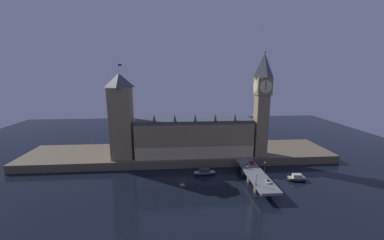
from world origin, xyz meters
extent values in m
plane|color=black|center=(0.00, 0.00, 0.00)|extent=(400.00, 400.00, 0.00)
cube|color=brown|center=(0.00, 39.00, 2.71)|extent=(220.00, 42.00, 5.42)
cube|color=#8E7A56|center=(9.49, 29.29, 16.96)|extent=(79.20, 17.58, 23.08)
cube|color=#D5B989|center=(9.49, 20.38, 9.58)|extent=(79.20, 0.20, 8.31)
cube|color=#42474C|center=(9.49, 29.29, 29.70)|extent=(79.20, 16.18, 2.40)
cone|color=#42474C|center=(-16.92, 21.82, 33.44)|extent=(2.40, 2.40, 5.08)
cone|color=#42474C|center=(-3.71, 21.82, 33.44)|extent=(2.40, 2.40, 5.08)
cone|color=#42474C|center=(9.49, 21.82, 33.44)|extent=(2.40, 2.40, 5.08)
cone|color=#42474C|center=(22.69, 21.82, 33.44)|extent=(2.40, 2.40, 5.08)
cone|color=#42474C|center=(35.89, 21.82, 33.44)|extent=(2.40, 2.40, 5.08)
cube|color=#8E7A56|center=(55.11, 25.62, 26.44)|extent=(8.24, 8.24, 42.04)
cube|color=#8E7A56|center=(55.11, 25.62, 53.24)|extent=(9.73, 9.73, 11.56)
cylinder|color=beige|center=(55.11, 20.63, 53.24)|extent=(8.19, 0.25, 8.19)
cylinder|color=beige|center=(55.11, 30.61, 53.24)|extent=(8.19, 0.25, 8.19)
cylinder|color=beige|center=(60.10, 25.62, 53.24)|extent=(0.25, 8.19, 8.19)
cylinder|color=beige|center=(50.12, 25.62, 53.24)|extent=(0.25, 8.19, 8.19)
cube|color=black|center=(55.11, 20.45, 53.85)|extent=(0.36, 0.10, 6.14)
pyramid|color=#42474C|center=(55.11, 25.62, 66.91)|extent=(9.73, 9.73, 15.79)
sphere|color=gold|center=(55.11, 25.62, 75.61)|extent=(1.60, 1.60, 1.60)
cube|color=#8E7A56|center=(-38.98, 28.46, 29.11)|extent=(13.92, 13.92, 47.38)
pyramid|color=#42474C|center=(-38.98, 28.46, 57.26)|extent=(14.20, 14.20, 8.93)
cylinder|color=#99999E|center=(-38.98, 28.46, 64.73)|extent=(0.24, 0.24, 6.00)
cube|color=navy|center=(-37.88, 28.46, 66.83)|extent=(2.00, 0.08, 1.20)
cube|color=slate|center=(41.99, -5.00, 4.80)|extent=(10.74, 46.00, 1.40)
cube|color=brown|center=(41.99, -16.50, 2.05)|extent=(9.13, 3.20, 4.10)
cube|color=brown|center=(41.99, -5.00, 2.05)|extent=(9.13, 3.20, 4.10)
cube|color=brown|center=(41.99, 6.50, 2.05)|extent=(9.13, 3.20, 4.10)
cube|color=white|center=(39.63, 5.17, 6.13)|extent=(1.96, 3.96, 0.90)
cube|color=black|center=(39.63, 5.17, 6.80)|extent=(1.61, 1.78, 0.45)
cylinder|color=black|center=(38.70, 6.40, 5.82)|extent=(0.22, 0.64, 0.64)
cylinder|color=black|center=(40.56, 6.40, 5.82)|extent=(0.22, 0.64, 0.64)
cylinder|color=black|center=(38.70, 3.94, 5.82)|extent=(0.22, 0.64, 0.64)
cylinder|color=black|center=(40.56, 3.94, 5.82)|extent=(0.22, 0.64, 0.64)
cube|color=silver|center=(44.36, -16.74, 6.02)|extent=(1.91, 4.19, 0.69)
cube|color=black|center=(44.36, -16.74, 6.59)|extent=(1.57, 1.88, 0.45)
cylinder|color=black|center=(45.26, -18.04, 5.82)|extent=(0.22, 0.64, 0.64)
cylinder|color=black|center=(43.45, -18.04, 5.82)|extent=(0.22, 0.64, 0.64)
cylinder|color=black|center=(45.26, -15.45, 5.82)|extent=(0.22, 0.64, 0.64)
cylinder|color=black|center=(43.45, -15.45, 5.82)|extent=(0.22, 0.64, 0.64)
cube|color=red|center=(44.36, 8.73, 6.16)|extent=(1.91, 4.78, 0.96)
cube|color=black|center=(44.36, 8.73, 6.86)|extent=(1.57, 2.15, 0.45)
cylinder|color=black|center=(45.26, 7.25, 5.82)|extent=(0.22, 0.64, 0.64)
cylinder|color=black|center=(43.45, 7.25, 5.82)|extent=(0.22, 0.64, 0.64)
cylinder|color=black|center=(45.26, 10.21, 5.82)|extent=(0.22, 0.64, 0.64)
cylinder|color=black|center=(43.45, 10.21, 5.82)|extent=(0.22, 0.64, 0.64)
cylinder|color=black|center=(37.27, -18.46, 5.93)|extent=(0.28, 0.28, 0.85)
cylinder|color=brown|center=(37.27, -18.46, 6.71)|extent=(0.38, 0.38, 0.71)
sphere|color=tan|center=(37.27, -18.46, 7.18)|extent=(0.23, 0.23, 0.23)
cylinder|color=black|center=(37.27, 4.79, 5.90)|extent=(0.28, 0.28, 0.80)
cylinder|color=maroon|center=(37.27, 4.79, 6.64)|extent=(0.38, 0.38, 0.67)
sphere|color=tan|center=(37.27, 4.79, 7.08)|extent=(0.22, 0.22, 0.22)
cylinder|color=#2D3333|center=(36.87, -19.72, 5.75)|extent=(0.56, 0.56, 0.50)
cylinder|color=#2D3333|center=(36.87, -19.72, 8.62)|extent=(0.18, 0.18, 5.25)
sphere|color=#F9E5A3|center=(36.87, -19.72, 11.80)|extent=(0.60, 0.60, 0.60)
sphere|color=#F9E5A3|center=(36.42, -19.72, 11.45)|extent=(0.44, 0.44, 0.44)
sphere|color=#F9E5A3|center=(37.32, -19.72, 11.45)|extent=(0.44, 0.44, 0.44)
cylinder|color=#2D3333|center=(47.12, -5.00, 5.75)|extent=(0.56, 0.56, 0.50)
cylinder|color=#2D3333|center=(47.12, -5.00, 8.67)|extent=(0.18, 0.18, 5.34)
sphere|color=#F9E5A3|center=(47.12, -5.00, 11.90)|extent=(0.60, 0.60, 0.60)
sphere|color=#F9E5A3|center=(46.67, -5.00, 11.55)|extent=(0.44, 0.44, 0.44)
sphere|color=#F9E5A3|center=(47.57, -5.00, 11.55)|extent=(0.44, 0.44, 0.44)
cylinder|color=#2D3333|center=(36.87, 9.72, 5.75)|extent=(0.56, 0.56, 0.50)
cylinder|color=#2D3333|center=(36.87, 9.72, 8.42)|extent=(0.18, 0.18, 4.83)
sphere|color=#F9E5A3|center=(36.87, 9.72, 11.38)|extent=(0.60, 0.60, 0.60)
sphere|color=#F9E5A3|center=(36.42, 9.72, 11.03)|extent=(0.44, 0.44, 0.44)
sphere|color=#F9E5A3|center=(37.32, 9.72, 11.03)|extent=(0.44, 0.44, 0.44)
ellipsoid|color=#1E2842|center=(14.07, 7.40, 0.93)|extent=(14.53, 4.76, 1.86)
cube|color=tan|center=(14.07, 7.40, 1.77)|extent=(12.78, 3.86, 0.24)
cube|color=#2D333D|center=(14.07, 7.40, 2.82)|extent=(6.57, 2.85, 1.86)
ellipsoid|color=#28282D|center=(66.83, -5.09, 1.00)|extent=(11.68, 6.10, 2.01)
cube|color=tan|center=(66.83, -5.09, 1.92)|extent=(10.24, 4.98, 0.24)
cube|color=#B7B2A8|center=(66.83, -5.09, 3.04)|extent=(5.34, 3.59, 2.01)
camera|label=1|loc=(-4.65, -127.58, 62.02)|focal=22.00mm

